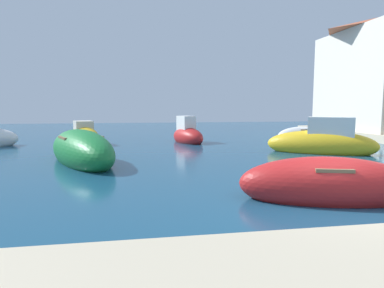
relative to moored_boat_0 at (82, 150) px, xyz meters
name	(u,v)px	position (x,y,z in m)	size (l,w,h in m)	color
ground	(353,211)	(6.73, -7.54, -0.47)	(80.00, 80.00, 0.00)	navy
moored_boat_0	(82,150)	(0.00, 0.00, 0.00)	(4.06, 6.32, 1.69)	#197233
moored_boat_4	(188,135)	(5.34, 6.60, -0.01)	(2.19, 3.53, 1.91)	#B21E1E
moored_boat_5	(322,142)	(10.98, 0.81, 0.04)	(5.13, 3.98, 2.05)	gold
moored_boat_6	(85,137)	(-0.79, 6.29, -0.03)	(2.65, 4.37, 1.69)	gold
moored_boat_7	(327,185)	(6.63, -6.69, -0.09)	(4.40, 2.60, 1.35)	#B21E1E
moored_boat_8	(300,135)	(13.13, 7.05, -0.16)	(3.75, 2.00, 1.13)	white
waterfront_building_annex	(377,74)	(19.73, 8.40, 4.16)	(5.80, 8.60, 8.15)	silver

